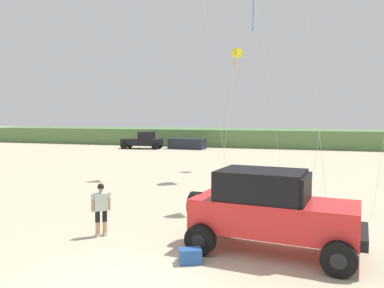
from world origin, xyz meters
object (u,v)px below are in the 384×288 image
object	(u,v)px
jeep	(271,209)
distant_sedan	(187,144)
distant_pickup	(143,141)
cooler_box	(190,256)
kite_yellow_diamond	(237,55)
person_watching	(101,207)

from	to	relation	value
jeep	distant_sedan	size ratio (longest dim) A/B	1.18
distant_pickup	distant_sedan	distance (m)	5.16
cooler_box	kite_yellow_diamond	bearing A→B (deg)	72.16
distant_sedan	distant_pickup	bearing A→B (deg)	-162.99
person_watching	distant_pickup	xyz separation A→B (m)	(-12.53, 30.51, 0.00)
distant_pickup	kite_yellow_diamond	world-z (taller)	kite_yellow_diamond
distant_pickup	kite_yellow_diamond	bearing A→B (deg)	-45.88
cooler_box	distant_sedan	xyz separation A→B (m)	(-10.84, 32.94, 0.41)
cooler_box	distant_pickup	bearing A→B (deg)	91.53
jeep	cooler_box	bearing A→B (deg)	-141.44
person_watching	kite_yellow_diamond	bearing A→B (deg)	86.10
jeep	person_watching	world-z (taller)	jeep
person_watching	distant_pickup	size ratio (longest dim) A/B	0.35
jeep	cooler_box	xyz separation A→B (m)	(-1.86, -1.49, -1.01)
jeep	cooler_box	world-z (taller)	jeep
cooler_box	distant_sedan	bearing A→B (deg)	83.25
kite_yellow_diamond	distant_pickup	bearing A→B (deg)	134.12
distant_sedan	kite_yellow_diamond	distance (m)	18.96
distant_sedan	person_watching	bearing A→B (deg)	-72.05
jeep	kite_yellow_diamond	world-z (taller)	kite_yellow_diamond
person_watching	distant_sedan	world-z (taller)	person_watching
jeep	kite_yellow_diamond	bearing A→B (deg)	104.10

